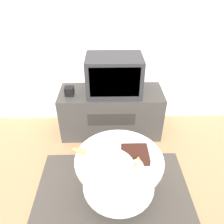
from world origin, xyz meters
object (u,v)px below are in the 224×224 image
dvd_box (135,154)px  cat (111,157)px  tv (114,75)px  speaker (69,91)px

dvd_box → cat: 0.21m
tv → cat: 1.00m
speaker → cat: size_ratio=0.17×
dvd_box → speaker: bearing=126.6°
cat → tv: bearing=110.2°
tv → dvd_box: (0.14, -0.91, -0.27)m
tv → speaker: bearing=-173.8°
speaker → cat: 1.02m
speaker → dvd_box: (0.64, -0.86, -0.11)m
tv → cat: tv is taller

